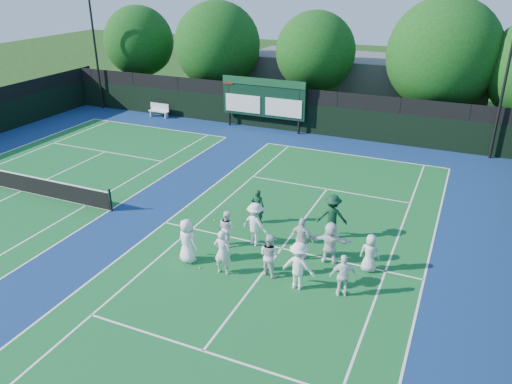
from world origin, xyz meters
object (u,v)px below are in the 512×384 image
at_px(coach_left, 258,206).
at_px(bench, 159,110).
at_px(scoreboard, 263,98).
at_px(tennis_net, 20,182).

bearing_deg(coach_left, bench, -50.47).
relative_size(scoreboard, bench, 3.68).
bearing_deg(scoreboard, tennis_net, -115.60).
height_order(scoreboard, bench, scoreboard).
xyz_separation_m(tennis_net, coach_left, (12.22, 1.67, 0.30)).
bearing_deg(scoreboard, bench, -178.55).
distance_m(tennis_net, bench, 14.44).
height_order(tennis_net, bench, tennis_net).
relative_size(tennis_net, bench, 6.92).
bearing_deg(coach_left, tennis_net, 0.36).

